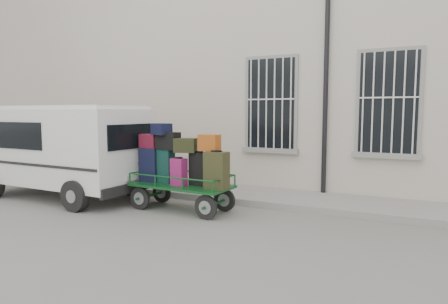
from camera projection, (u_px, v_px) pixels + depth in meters
ground at (235, 225)px, 7.28m from camera, size 80.00×80.00×0.00m
building at (312, 80)px, 11.89m from camera, size 24.00×5.15×6.00m
sidewalk at (275, 197)px, 9.23m from camera, size 24.00×1.70×0.15m
luggage_cart at (180, 167)px, 8.25m from camera, size 2.54×1.07×1.81m
van at (62, 145)px, 9.56m from camera, size 4.42×2.11×2.19m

